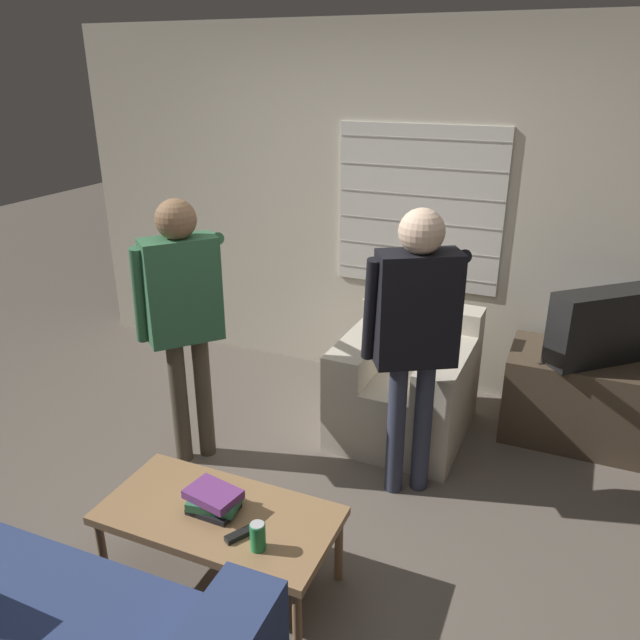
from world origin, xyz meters
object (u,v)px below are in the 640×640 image
object	(u,v)px
coffee_table	(219,519)
person_right_standing	(415,321)
book_stack	(214,500)
soda_can	(258,536)
tv	(608,326)
armchair_beige	(406,384)
spare_remote	(240,535)
person_left_standing	(183,302)

from	to	relation	value
coffee_table	person_right_standing	xyz separation A→B (m)	(0.59, 1.02, 0.67)
book_stack	soda_can	distance (m)	0.33
coffee_table	tv	size ratio (longest dim) A/B	1.53
armchair_beige	coffee_table	xyz separation A→B (m)	(-0.41, -1.62, 0.03)
spare_remote	coffee_table	bearing A→B (deg)	179.36
tv	soda_can	size ratio (longest dim) A/B	5.55
person_left_standing	book_stack	xyz separation A→B (m)	(0.67, -0.81, -0.57)
soda_can	spare_remote	size ratio (longest dim) A/B	0.95
tv	book_stack	bearing A→B (deg)	9.65
armchair_beige	person_left_standing	xyz separation A→B (m)	(-1.11, -0.80, 0.68)
coffee_table	person_right_standing	world-z (taller)	person_right_standing
armchair_beige	book_stack	size ratio (longest dim) A/B	3.47
spare_remote	person_left_standing	bearing A→B (deg)	163.57
armchair_beige	person_left_standing	distance (m)	1.53
spare_remote	tv	bearing A→B (deg)	86.71
armchair_beige	soda_can	distance (m)	1.76
tv	spare_remote	bearing A→B (deg)	14.64
coffee_table	soda_can	distance (m)	0.32
armchair_beige	person_right_standing	distance (m)	0.94
soda_can	coffee_table	bearing A→B (deg)	154.64
person_left_standing	spare_remote	size ratio (longest dim) A/B	12.10
person_left_standing	spare_remote	distance (m)	1.40
armchair_beige	person_right_standing	world-z (taller)	person_right_standing
person_left_standing	person_right_standing	size ratio (longest dim) A/B	0.99
armchair_beige	book_stack	bearing A→B (deg)	76.31
book_stack	soda_can	xyz separation A→B (m)	(0.30, -0.14, 0.01)
person_left_standing	book_stack	world-z (taller)	person_left_standing
person_left_standing	person_right_standing	world-z (taller)	person_right_standing
person_right_standing	book_stack	distance (m)	1.32
person_left_standing	armchair_beige	bearing A→B (deg)	-13.23
person_right_standing	spare_remote	xyz separation A→B (m)	(-0.43, -1.12, -0.62)
coffee_table	soda_can	xyz separation A→B (m)	(0.27, -0.13, 0.10)
coffee_table	spare_remote	world-z (taller)	spare_remote
tv	person_left_standing	world-z (taller)	person_left_standing
book_stack	spare_remote	world-z (taller)	book_stack
soda_can	person_right_standing	bearing A→B (deg)	74.48
tv	book_stack	distance (m)	2.54
armchair_beige	tv	bearing A→B (deg)	-161.53
soda_can	book_stack	bearing A→B (deg)	155.28
spare_remote	soda_can	bearing A→B (deg)	15.19
coffee_table	spare_remote	distance (m)	0.20
coffee_table	person_left_standing	xyz separation A→B (m)	(-0.70, 0.82, 0.66)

